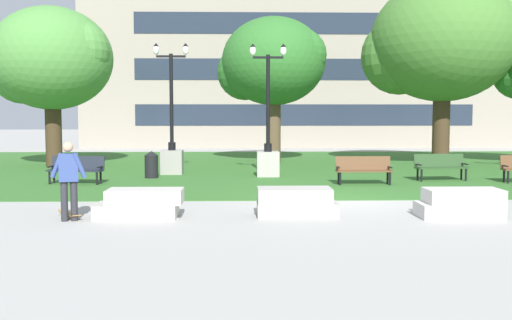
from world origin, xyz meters
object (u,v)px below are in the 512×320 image
(park_bench_near_right, at_px, (364,168))
(person_skateboarder, at_px, (69,177))
(concrete_block_left, at_px, (296,203))
(park_bench_far_left, at_px, (76,168))
(concrete_block_center, at_px, (141,204))
(lamp_post_left, at_px, (172,148))
(skateboard, at_px, (70,214))
(trash_bin, at_px, (151,164))
(concrete_block_right, at_px, (460,204))
(park_bench_far_right, at_px, (440,165))
(lamp_post_right, at_px, (268,149))

(park_bench_near_right, bearing_deg, person_skateboarder, -140.56)
(concrete_block_left, relative_size, park_bench_far_left, 0.97)
(concrete_block_center, xyz_separation_m, lamp_post_left, (-0.37, 9.46, 0.71))
(skateboard, relative_size, lamp_post_left, 0.19)
(park_bench_far_left, relative_size, trash_bin, 1.94)
(trash_bin, bearing_deg, concrete_block_center, -83.33)
(concrete_block_right, height_order, park_bench_far_left, park_bench_far_left)
(concrete_block_right, relative_size, park_bench_near_right, 1.01)
(skateboard, bearing_deg, park_bench_far_right, 33.27)
(park_bench_near_right, bearing_deg, lamp_post_right, 139.44)
(concrete_block_center, xyz_separation_m, person_skateboarder, (-1.47, -0.37, 0.66))
(skateboard, bearing_deg, trash_bin, 85.51)
(concrete_block_center, bearing_deg, lamp_post_left, 92.23)
(lamp_post_right, bearing_deg, trash_bin, -173.80)
(person_skateboarder, xyz_separation_m, park_bench_far_right, (10.55, 7.37, -0.43))
(concrete_block_right, distance_m, lamp_post_left, 12.20)
(park_bench_far_right, bearing_deg, lamp_post_right, 165.58)
(concrete_block_right, height_order, lamp_post_right, lamp_post_right)
(person_skateboarder, distance_m, lamp_post_left, 9.89)
(skateboard, bearing_deg, lamp_post_left, 82.73)
(skateboard, height_order, trash_bin, trash_bin)
(concrete_block_left, xyz_separation_m, park_bench_far_left, (-6.61, 6.23, 0.23))
(park_bench_far_right, relative_size, lamp_post_left, 0.38)
(concrete_block_left, height_order, lamp_post_right, lamp_post_right)
(concrete_block_center, distance_m, skateboard, 1.59)
(trash_bin, bearing_deg, park_bench_far_left, -142.31)
(park_bench_near_right, height_order, park_bench_far_left, same)
(concrete_block_center, relative_size, lamp_post_right, 0.40)
(concrete_block_left, xyz_separation_m, skateboard, (-5.05, -0.12, -0.22))
(lamp_post_left, relative_size, lamp_post_right, 1.02)
(lamp_post_right, distance_m, trash_bin, 4.22)
(skateboard, distance_m, park_bench_near_right, 9.80)
(concrete_block_left, relative_size, lamp_post_left, 0.37)
(concrete_block_center, bearing_deg, skateboard, 179.60)
(concrete_block_center, relative_size, concrete_block_left, 1.07)
(concrete_block_center, distance_m, trash_bin, 8.11)
(concrete_block_left, distance_m, park_bench_far_left, 9.08)
(person_skateboarder, relative_size, park_bench_far_right, 0.92)
(concrete_block_left, height_order, park_bench_far_right, park_bench_far_right)
(skateboard, height_order, park_bench_far_right, park_bench_far_right)
(person_skateboarder, bearing_deg, trash_bin, 86.43)
(concrete_block_center, bearing_deg, trash_bin, 96.67)
(concrete_block_left, xyz_separation_m, trash_bin, (-4.41, 7.92, 0.20))
(concrete_block_center, distance_m, person_skateboarder, 1.65)
(person_skateboarder, relative_size, park_bench_far_left, 0.92)
(concrete_block_left, bearing_deg, concrete_block_center, -177.83)
(lamp_post_left, bearing_deg, park_bench_near_right, -28.06)
(park_bench_near_right, relative_size, park_bench_far_left, 0.97)
(concrete_block_left, distance_m, lamp_post_left, 10.11)
(lamp_post_right, xyz_separation_m, trash_bin, (-4.17, -0.45, -0.50))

